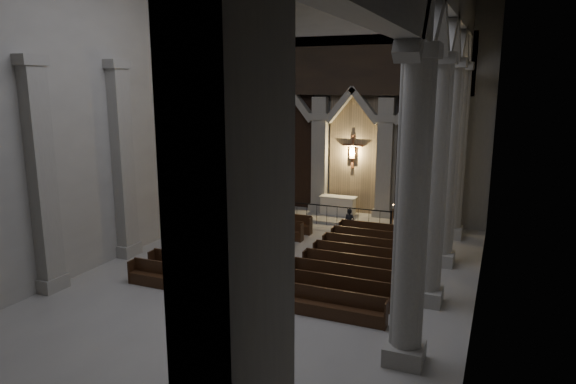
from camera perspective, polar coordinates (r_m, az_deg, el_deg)
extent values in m
plane|color=#9C9993|center=(18.10, -3.45, -11.18)|extent=(24.00, 24.00, 0.00)
cube|color=#A3A098|center=(27.92, 7.49, 9.62)|extent=(14.00, 0.10, 12.00)
cube|color=#A3A098|center=(20.77, -21.46, 8.10)|extent=(0.10, 24.00, 12.00)
cube|color=#A3A098|center=(14.94, 21.27, 6.89)|extent=(0.10, 24.00, 12.00)
cube|color=#9B9891|center=(29.61, -3.08, 4.39)|extent=(0.80, 0.50, 6.40)
cube|color=#9B9891|center=(30.14, -3.01, -1.17)|extent=(1.05, 0.70, 0.50)
cube|color=#9B9891|center=(29.40, -3.12, 8.55)|extent=(1.00, 0.65, 0.35)
cube|color=#9B9891|center=(28.23, 3.53, 4.01)|extent=(0.80, 0.50, 6.40)
cube|color=#9B9891|center=(28.79, 3.45, -1.81)|extent=(1.05, 0.70, 0.50)
cube|color=#9B9891|center=(28.01, 3.59, 8.37)|extent=(1.00, 0.65, 0.35)
cube|color=#9B9891|center=(27.27, 10.70, 3.54)|extent=(0.80, 0.50, 6.40)
cube|color=#9B9891|center=(27.85, 10.46, -2.47)|extent=(1.05, 0.70, 0.50)
cube|color=#9B9891|center=(27.04, 10.87, 8.05)|extent=(1.00, 0.65, 0.35)
cube|color=#9B9891|center=(26.76, 18.25, 2.99)|extent=(0.80, 0.50, 6.40)
cube|color=#9B9891|center=(27.35, 17.85, -3.13)|extent=(1.05, 0.70, 0.50)
cube|color=#9B9891|center=(26.53, 18.56, 7.57)|extent=(1.00, 0.65, 0.35)
cube|color=black|center=(29.15, 0.42, 4.89)|extent=(2.60, 0.15, 7.00)
cube|color=#967F61|center=(27.99, 7.26, 4.49)|extent=(2.60, 0.15, 7.00)
cube|color=black|center=(27.26, 14.58, 4.00)|extent=(2.60, 0.15, 7.00)
cube|color=black|center=(27.43, 7.32, 13.76)|extent=(12.00, 0.50, 3.00)
cube|color=#9B9891|center=(29.82, -4.50, 6.94)|extent=(1.60, 0.50, 9.00)
cube|color=#9B9891|center=(26.55, 20.16, 5.62)|extent=(1.60, 0.50, 9.00)
cube|color=#9B9891|center=(27.62, 7.46, 18.95)|extent=(14.00, 0.50, 3.00)
plane|color=#EAD569|center=(27.96, 7.25, 4.48)|extent=(1.50, 0.00, 1.50)
cube|color=#57301E|center=(27.88, 7.20, 4.46)|extent=(0.13, 0.08, 1.80)
cube|color=#57301E|center=(27.83, 7.22, 5.18)|extent=(1.10, 0.08, 0.13)
cube|color=tan|center=(27.82, 7.16, 4.34)|extent=(0.26, 0.10, 0.60)
sphere|color=tan|center=(27.77, 7.18, 5.16)|extent=(0.17, 0.17, 0.17)
cylinder|color=tan|center=(27.85, 6.66, 5.13)|extent=(0.45, 0.08, 0.08)
cylinder|color=tan|center=(27.71, 7.70, 5.07)|extent=(0.45, 0.08, 0.08)
cube|color=#9B9891|center=(25.42, 17.65, -4.25)|extent=(1.00, 1.00, 0.50)
cylinder|color=#9B9891|center=(24.67, 18.20, 4.15)|extent=(0.70, 0.70, 7.50)
cube|color=#9B9891|center=(24.48, 18.81, 13.10)|extent=(0.95, 0.95, 0.35)
cube|color=#9B9891|center=(21.61, 16.62, -7.05)|extent=(1.00, 1.00, 0.50)
cylinder|color=#9B9891|center=(20.72, 17.24, 2.81)|extent=(0.70, 0.70, 7.50)
cube|color=#9B9891|center=(20.49, 17.92, 13.49)|extent=(0.95, 0.95, 0.35)
cube|color=#9B9891|center=(17.88, 15.13, -11.03)|extent=(1.00, 1.00, 0.50)
cylinder|color=#9B9891|center=(16.80, 15.83, 0.84)|extent=(0.70, 0.70, 7.50)
cube|color=#9B9891|center=(16.52, 16.61, 14.05)|extent=(0.95, 0.95, 0.35)
cube|color=#9B9891|center=(14.30, 12.80, -17.04)|extent=(1.00, 1.00, 0.50)
cylinder|color=#9B9891|center=(12.92, 13.56, -2.32)|extent=(0.70, 0.70, 7.50)
cube|color=#9B9891|center=(12.56, 14.45, 14.96)|extent=(0.95, 0.95, 0.35)
cube|color=#9B9891|center=(26.48, 18.65, 5.93)|extent=(0.55, 1.20, 9.20)
cube|color=#9B9891|center=(4.72, -5.51, -20.42)|extent=(0.55, 1.20, 9.20)
cube|color=#9B9891|center=(29.04, -7.13, -1.76)|extent=(0.60, 1.00, 0.50)
cube|color=#9B9891|center=(28.39, -7.33, 5.61)|extent=(0.50, 0.80, 7.50)
cube|color=#9B9891|center=(28.22, -7.54, 13.40)|extent=(0.60, 1.00, 0.35)
cube|color=#9B9891|center=(25.77, -11.57, -3.70)|extent=(0.60, 1.00, 0.50)
cube|color=#9B9891|center=(25.03, -11.93, 4.60)|extent=(0.50, 0.80, 7.50)
cube|color=#9B9891|center=(24.85, -12.32, 13.43)|extent=(0.60, 1.00, 0.35)
cube|color=#9B9891|center=(22.74, -17.26, -6.14)|extent=(0.60, 1.00, 0.50)
cube|color=#9B9891|center=(21.90, -17.87, 3.24)|extent=(0.50, 0.80, 7.50)
cube|color=#9B9891|center=(21.69, -18.54, 13.34)|extent=(0.60, 1.00, 0.35)
cube|color=#9B9891|center=(20.05, -24.67, -9.18)|extent=(0.60, 1.00, 0.50)
cube|color=#9B9891|center=(19.09, -25.65, 1.41)|extent=(0.50, 0.80, 7.50)
cube|color=#9B9891|center=(18.84, -26.74, 12.98)|extent=(0.60, 1.00, 0.35)
cube|color=#9B9891|center=(27.47, 6.37, -2.92)|extent=(8.50, 2.60, 0.15)
cube|color=beige|center=(27.87, 5.59, -1.52)|extent=(1.80, 0.70, 0.95)
cube|color=silver|center=(27.76, 5.61, -0.52)|extent=(1.95, 0.78, 0.04)
cube|color=black|center=(25.87, 5.49, -1.64)|extent=(5.45, 0.05, 0.05)
cube|color=black|center=(26.90, -0.08, -2.13)|extent=(0.09, 0.09, 1.09)
cube|color=black|center=(25.35, 11.36, -3.26)|extent=(0.09, 0.09, 1.09)
cylinder|color=black|center=(26.71, 1.00, -2.31)|extent=(0.02, 0.02, 1.00)
cylinder|color=black|center=(26.52, 2.09, -2.42)|extent=(0.02, 0.02, 1.00)
cylinder|color=black|center=(26.33, 3.20, -2.54)|extent=(0.02, 0.02, 1.00)
cylinder|color=black|center=(26.16, 4.33, -2.65)|extent=(0.02, 0.02, 1.00)
cylinder|color=black|center=(26.00, 5.47, -2.76)|extent=(0.02, 0.02, 1.00)
cylinder|color=black|center=(25.85, 6.62, -2.88)|extent=(0.02, 0.02, 1.00)
cylinder|color=black|center=(25.71, 7.79, -2.99)|extent=(0.02, 0.02, 1.00)
cylinder|color=black|center=(25.58, 8.96, -3.10)|extent=(0.02, 0.02, 1.00)
cylinder|color=black|center=(25.47, 10.15, -3.22)|extent=(0.02, 0.02, 1.00)
cylinder|color=#A36932|center=(27.53, 0.15, -2.93)|extent=(0.21, 0.21, 0.04)
cylinder|color=#A36932|center=(27.40, 0.15, -1.92)|extent=(0.03, 0.03, 1.00)
cylinder|color=#A36932|center=(27.29, 0.16, -0.90)|extent=(0.10, 0.10, 0.02)
cylinder|color=beige|center=(27.27, 0.16, -0.71)|extent=(0.04, 0.04, 0.17)
sphere|color=#EEA053|center=(27.24, 0.16, -0.50)|extent=(0.04, 0.04, 0.04)
cylinder|color=#A36932|center=(25.77, 11.49, -4.22)|extent=(0.23, 0.23, 0.05)
cylinder|color=#A36932|center=(25.63, 11.54, -3.05)|extent=(0.03, 0.03, 1.09)
cylinder|color=#A36932|center=(25.49, 11.60, -1.86)|extent=(0.11, 0.11, 0.02)
cylinder|color=beige|center=(25.47, 11.60, -1.64)|extent=(0.05, 0.05, 0.19)
sphere|color=#EEA053|center=(25.44, 11.62, -1.39)|extent=(0.04, 0.04, 0.04)
cube|color=black|center=(25.35, -1.65, -3.81)|extent=(3.92, 0.37, 0.42)
cube|color=black|center=(25.39, -1.49, -2.75)|extent=(3.92, 0.07, 0.47)
cube|color=black|center=(26.14, -5.56, -2.89)|extent=(0.06, 0.42, 0.84)
cube|color=black|center=(24.58, 2.52, -3.82)|extent=(0.06, 0.42, 0.84)
cube|color=black|center=(23.72, 10.36, -5.13)|extent=(3.92, 0.37, 0.42)
cube|color=black|center=(23.76, 10.50, -3.99)|extent=(3.92, 0.07, 0.47)
cube|color=black|center=(24.13, 5.83, -4.18)|extent=(0.06, 0.42, 0.84)
cube|color=black|center=(23.35, 15.09, -5.10)|extent=(0.06, 0.42, 0.84)
cube|color=black|center=(24.34, -2.78, -4.49)|extent=(3.92, 0.37, 0.42)
cube|color=black|center=(24.38, -2.61, -3.38)|extent=(3.92, 0.07, 0.47)
cube|color=black|center=(25.16, -6.82, -3.51)|extent=(0.06, 0.42, 0.84)
cube|color=black|center=(23.54, 1.53, -4.53)|extent=(0.06, 0.42, 0.84)
cube|color=black|center=(22.64, 9.72, -5.94)|extent=(3.92, 0.37, 0.42)
cube|color=black|center=(22.67, 9.86, -4.75)|extent=(3.92, 0.07, 0.47)
cube|color=black|center=(23.06, 4.98, -4.92)|extent=(0.06, 0.42, 0.84)
cube|color=black|center=(22.25, 14.67, -5.93)|extent=(0.06, 0.42, 0.84)
cube|color=black|center=(23.35, -4.01, -5.23)|extent=(3.92, 0.37, 0.42)
cube|color=black|center=(23.37, -3.83, -4.08)|extent=(3.92, 0.07, 0.47)
cube|color=black|center=(24.20, -8.17, -4.18)|extent=(0.06, 0.42, 0.84)
cube|color=black|center=(22.51, 0.45, -5.31)|extent=(0.06, 0.42, 0.84)
cube|color=black|center=(21.56, 9.00, -6.84)|extent=(3.92, 0.37, 0.42)
cube|color=black|center=(21.59, 9.15, -5.58)|extent=(3.92, 0.07, 0.47)
cube|color=black|center=(22.01, 4.05, -5.74)|extent=(0.06, 0.42, 0.84)
cube|color=black|center=(21.15, 14.20, -6.84)|extent=(0.06, 0.42, 0.84)
cube|color=black|center=(22.37, -5.36, -6.04)|extent=(3.92, 0.37, 0.42)
cube|color=black|center=(22.39, -5.17, -4.83)|extent=(3.92, 0.07, 0.47)
cube|color=black|center=(23.26, -9.64, -4.91)|extent=(0.06, 0.42, 0.84)
cube|color=black|center=(21.49, -0.73, -6.16)|extent=(0.06, 0.42, 0.84)
cube|color=black|center=(20.50, 8.21, -7.82)|extent=(3.92, 0.37, 0.42)
cube|color=black|center=(20.52, 8.37, -6.50)|extent=(3.92, 0.07, 0.47)
cube|color=black|center=(20.97, 3.01, -6.64)|extent=(0.06, 0.42, 0.84)
cube|color=black|center=(20.07, 13.69, -7.86)|extent=(0.06, 0.42, 0.84)
cube|color=black|center=(21.41, -6.83, -6.91)|extent=(3.92, 0.37, 0.42)
cube|color=black|center=(21.42, -6.63, -5.65)|extent=(3.92, 0.07, 0.47)
cube|color=black|center=(22.34, -11.24, -5.68)|extent=(0.06, 0.42, 0.84)
cube|color=black|center=(20.49, -2.04, -7.09)|extent=(0.06, 0.42, 0.84)
cube|color=black|center=(19.44, 7.32, -8.91)|extent=(3.92, 0.37, 0.42)
cube|color=black|center=(19.45, 7.50, -7.52)|extent=(3.92, 0.07, 0.47)
cube|color=black|center=(19.94, 1.87, -7.64)|extent=(0.06, 0.42, 0.84)
cube|color=black|center=(18.99, 13.11, -8.99)|extent=(0.06, 0.42, 0.84)
cube|color=black|center=(20.47, -8.45, -7.86)|extent=(3.92, 0.37, 0.42)
cube|color=black|center=(20.47, -8.23, -6.54)|extent=(3.92, 0.07, 0.47)
cube|color=black|center=(21.44, -12.98, -6.52)|extent=(0.06, 0.42, 0.84)
cube|color=black|center=(19.50, -3.49, -8.11)|extent=(0.06, 0.42, 0.84)
cube|color=black|center=(18.40, 6.33, -10.13)|extent=(3.92, 0.37, 0.42)
cube|color=black|center=(18.40, 6.52, -8.65)|extent=(3.92, 0.07, 0.47)
cube|color=black|center=(18.93, 0.59, -8.73)|extent=(0.06, 0.42, 0.84)
cube|color=black|center=(17.92, 12.45, -10.25)|extent=(0.06, 0.42, 0.84)
cube|color=black|center=(19.55, -10.22, -8.89)|extent=(3.92, 0.37, 0.42)
cube|color=black|center=(19.54, -9.99, -7.51)|extent=(3.92, 0.07, 0.47)
cube|color=black|center=(20.57, -14.87, -7.43)|extent=(0.06, 0.42, 0.84)
cube|color=black|center=(18.54, -5.10, -9.24)|extent=(0.06, 0.42, 0.84)
cube|color=black|center=(17.38, 5.21, -11.48)|extent=(3.92, 0.37, 0.42)
cube|color=black|center=(17.36, 5.42, -9.92)|extent=(3.92, 0.07, 0.47)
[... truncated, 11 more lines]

